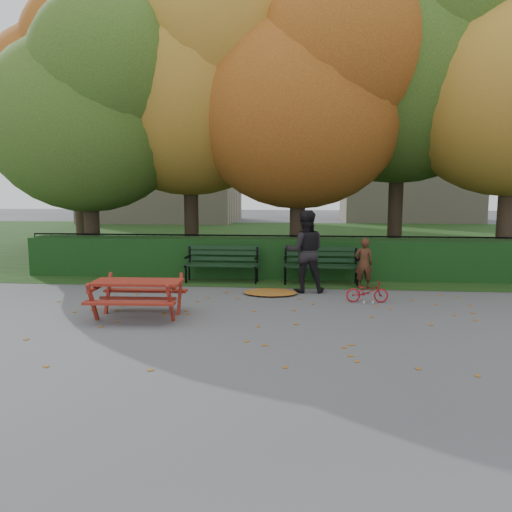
# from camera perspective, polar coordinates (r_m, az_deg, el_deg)

# --- Properties ---
(ground) EXTENTS (90.00, 90.00, 0.00)m
(ground) POSITION_cam_1_polar(r_m,az_deg,el_deg) (8.62, 0.81, -7.66)
(ground) COLOR slate
(ground) RESTS_ON ground
(grass_strip) EXTENTS (90.00, 90.00, 0.00)m
(grass_strip) POSITION_cam_1_polar(r_m,az_deg,el_deg) (22.41, 3.66, 1.89)
(grass_strip) COLOR black
(grass_strip) RESTS_ON ground
(building_left) EXTENTS (10.00, 7.00, 15.00)m
(building_left) POSITION_cam_1_polar(r_m,az_deg,el_deg) (36.00, -10.68, 15.95)
(building_left) COLOR tan
(building_left) RESTS_ON ground
(building_right) EXTENTS (9.00, 6.00, 12.00)m
(building_right) POSITION_cam_1_polar(r_m,az_deg,el_deg) (37.21, 17.18, 13.14)
(building_right) COLOR tan
(building_right) RESTS_ON ground
(hedge) EXTENTS (13.00, 0.90, 1.00)m
(hedge) POSITION_cam_1_polar(r_m,az_deg,el_deg) (12.93, 2.40, -0.21)
(hedge) COLOR black
(hedge) RESTS_ON ground
(iron_fence) EXTENTS (14.00, 0.04, 1.02)m
(iron_fence) POSITION_cam_1_polar(r_m,az_deg,el_deg) (13.71, 2.57, 0.40)
(iron_fence) COLOR black
(iron_fence) RESTS_ON ground
(tree_a) EXTENTS (5.88, 5.60, 7.48)m
(tree_a) POSITION_cam_1_polar(r_m,az_deg,el_deg) (15.21, -18.01, 15.82)
(tree_a) COLOR #33201B
(tree_a) RESTS_ON ground
(tree_b) EXTENTS (6.72, 6.40, 8.79)m
(tree_b) POSITION_cam_1_polar(r_m,az_deg,el_deg) (15.66, -6.53, 19.17)
(tree_b) COLOR #33201B
(tree_b) RESTS_ON ground
(tree_c) EXTENTS (6.30, 6.00, 8.00)m
(tree_c) POSITION_cam_1_polar(r_m,az_deg,el_deg) (14.47, 6.29, 17.80)
(tree_c) COLOR #33201B
(tree_c) RESTS_ON ground
(tree_d) EXTENTS (7.14, 6.80, 9.58)m
(tree_d) POSITION_cam_1_polar(r_m,az_deg,el_deg) (16.27, 17.80, 20.51)
(tree_d) COLOR #33201B
(tree_d) RESTS_ON ground
(tree_f) EXTENTS (6.93, 6.60, 9.19)m
(tree_f) POSITION_cam_1_polar(r_m,az_deg,el_deg) (19.47, -19.22, 17.40)
(tree_f) COLOR #33201B
(tree_f) RESTS_ON ground
(bench_left) EXTENTS (1.80, 0.57, 0.88)m
(bench_left) POSITION_cam_1_polar(r_m,az_deg,el_deg) (12.27, -3.87, -0.56)
(bench_left) COLOR black
(bench_left) RESTS_ON ground
(bench_right) EXTENTS (1.80, 0.57, 0.88)m
(bench_right) POSITION_cam_1_polar(r_m,az_deg,el_deg) (12.12, 7.40, -0.71)
(bench_right) COLOR black
(bench_right) RESTS_ON ground
(picnic_table) EXTENTS (1.61, 1.32, 0.76)m
(picnic_table) POSITION_cam_1_polar(r_m,az_deg,el_deg) (9.11, -13.37, -3.68)
(picnic_table) COLOR maroon
(picnic_table) RESTS_ON ground
(leaf_pile) EXTENTS (1.31, 1.01, 0.08)m
(leaf_pile) POSITION_cam_1_polar(r_m,az_deg,el_deg) (10.90, 1.65, -4.16)
(leaf_pile) COLOR brown
(leaf_pile) RESTS_ON ground
(leaf_scatter) EXTENTS (9.00, 5.70, 0.01)m
(leaf_scatter) POSITION_cam_1_polar(r_m,az_deg,el_deg) (8.91, 0.97, -7.11)
(leaf_scatter) COLOR brown
(leaf_scatter) RESTS_ON ground
(child) EXTENTS (0.44, 0.30, 1.16)m
(child) POSITION_cam_1_polar(r_m,az_deg,el_deg) (11.70, 12.21, -0.83)
(child) COLOR #442415
(child) RESTS_ON ground
(adult) EXTENTS (0.94, 0.77, 1.82)m
(adult) POSITION_cam_1_polar(r_m,az_deg,el_deg) (11.05, 5.63, 0.54)
(adult) COLOR black
(adult) RESTS_ON ground
(bicycle) EXTENTS (0.85, 0.33, 0.44)m
(bicycle) POSITION_cam_1_polar(r_m,az_deg,el_deg) (10.33, 12.58, -4.00)
(bicycle) COLOR #A20F1A
(bicycle) RESTS_ON ground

